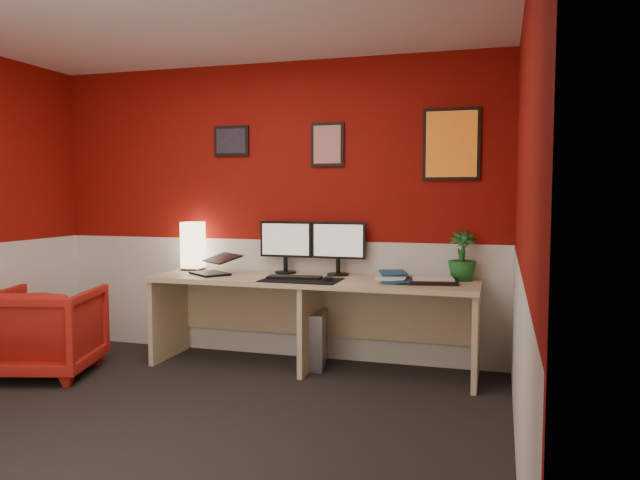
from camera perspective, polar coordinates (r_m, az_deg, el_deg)
The scene contains 23 objects.
ground at distance 3.94m, azimuth -14.10°, elevation -16.55°, with size 4.00×3.50×0.01m, color black.
wall_back at distance 5.26m, azimuth -4.58°, elevation 2.74°, with size 4.00×0.01×2.50m, color maroon.
wall_right at distance 3.16m, azimuth 18.42°, elevation 1.50°, with size 0.01×3.50×2.50m, color maroon.
wainscot_back at distance 5.33m, azimuth -4.55°, elevation -5.35°, with size 4.00×0.01×1.00m, color silver.
wainscot_right at distance 3.28m, azimuth 18.02°, elevation -11.70°, with size 0.01×3.50×1.00m, color silver.
desk at distance 4.89m, azimuth -0.84°, elevation -7.83°, with size 2.60×0.65×0.73m, color tan.
shoji_lamp at distance 5.43m, azimuth -11.76°, elevation -0.67°, with size 0.16×0.16×0.40m, color #FFE5B2.
laptop at distance 5.11m, azimuth -10.24°, elevation -1.97°, with size 0.33×0.23×0.22m, color black.
monitor_left at distance 5.11m, azimuth -3.24°, elevation 0.12°, with size 0.45×0.06×0.58m, color black.
monitor_right at distance 4.97m, azimuth 1.70°, elevation 0.01°, with size 0.45×0.06×0.58m, color black.
desk_mat at distance 4.71m, azimuth -1.77°, elevation -3.75°, with size 0.60×0.38×0.01m, color black.
keyboard at distance 4.79m, azimuth -2.39°, elevation -3.47°, with size 0.42×0.14×0.02m, color black.
mouse at distance 4.66m, azimuth 0.80°, elevation -3.61°, with size 0.06×0.10×0.03m, color black.
book_bottom at distance 4.66m, azimuth 5.77°, elevation -3.71°, with size 0.23×0.31×0.03m, color navy.
book_middle at distance 4.66m, azimuth 5.36°, elevation -3.40°, with size 0.22×0.31×0.02m, color silver.
book_top at distance 4.68m, azimuth 5.61°, elevation -3.08°, with size 0.20×0.26×0.02m, color navy.
zen_tray at distance 4.62m, azimuth 10.48°, elevation -3.82°, with size 0.35×0.25×0.03m, color black.
potted_plant at distance 4.80m, azimuth 13.13°, elevation -1.45°, with size 0.21×0.21×0.38m, color #19591E.
pc_tower at distance 5.02m, azimuth -0.69°, elevation -9.14°, with size 0.20×0.45×0.45m, color #99999E.
armchair at distance 5.20m, azimuth -24.19°, elevation -7.76°, with size 0.73×0.75×0.68m, color #B51D13.
art_left at distance 5.40m, azimuth -8.26°, elevation 9.12°, with size 0.32×0.02×0.26m, color black.
art_center at distance 5.10m, azimuth 0.70°, elevation 8.89°, with size 0.28×0.02×0.36m, color red.
art_right at distance 4.92m, azimuth 12.16°, elevation 8.73°, with size 0.44×0.02×0.56m, color orange.
Camera 1 is at (1.90, -3.15, 1.39)m, focal length 34.31 mm.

